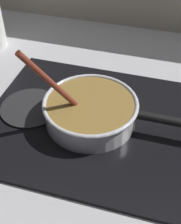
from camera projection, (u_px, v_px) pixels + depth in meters
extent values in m
cube|color=#B7B7BC|center=(44.00, 183.00, 0.75)|extent=(2.40, 1.60, 0.04)
cube|color=black|center=(90.00, 122.00, 0.87)|extent=(0.56, 0.48, 0.01)
torus|color=#592D0C|center=(90.00, 119.00, 0.86)|extent=(0.18, 0.18, 0.01)
cylinder|color=#262628|center=(30.00, 108.00, 0.90)|extent=(0.17, 0.17, 0.01)
cylinder|color=silver|center=(90.00, 112.00, 0.85)|extent=(0.24, 0.24, 0.06)
cylinder|color=olive|center=(90.00, 111.00, 0.84)|extent=(0.23, 0.23, 0.05)
torus|color=silver|center=(90.00, 103.00, 0.83)|extent=(0.25, 0.25, 0.01)
cylinder|color=black|center=(172.00, 121.00, 0.79)|extent=(0.18, 0.02, 0.02)
cylinder|color=#E5CC7A|center=(112.00, 93.00, 0.87)|extent=(0.03, 0.03, 0.01)
cylinder|color=#E5CC7A|center=(73.00, 107.00, 0.83)|extent=(0.03, 0.03, 0.01)
cylinder|color=#EDD88C|center=(94.00, 103.00, 0.84)|extent=(0.04, 0.04, 0.01)
cylinder|color=#EDD88C|center=(58.00, 113.00, 0.81)|extent=(0.04, 0.04, 0.01)
cylinder|color=#E5CC7A|center=(82.00, 99.00, 0.85)|extent=(0.03, 0.03, 0.01)
cylinder|color=beige|center=(61.00, 95.00, 0.87)|extent=(0.03, 0.03, 0.01)
cylinder|color=#EDD88C|center=(85.00, 112.00, 0.81)|extent=(0.03, 0.03, 0.01)
cylinder|color=beige|center=(111.00, 124.00, 0.78)|extent=(0.03, 0.03, 0.01)
cylinder|color=maroon|center=(52.00, 83.00, 0.75)|extent=(0.11, 0.11, 0.21)
cube|color=brown|center=(79.00, 107.00, 0.84)|extent=(0.05, 0.05, 0.01)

